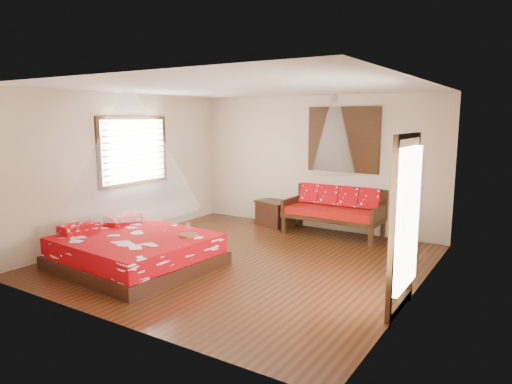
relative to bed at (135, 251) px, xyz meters
The scene contains 10 objects.
room 2.09m from the bed, 42.38° to the left, with size 5.54×5.54×2.84m.
bed is the anchor object (origin of this frame).
daybed 4.05m from the bed, 61.97° to the left, with size 1.93×0.86×0.98m.
storage_chest 3.66m from the bed, 82.44° to the left, with size 0.92×0.78×0.54m.
shutter_panel 4.64m from the bed, 64.02° to the left, with size 1.52×0.06×1.32m.
window_left 2.45m from the bed, 135.82° to the left, with size 0.10×1.74×1.34m.
glazed_door 4.13m from the bed, ahead, with size 0.08×1.02×2.16m.
wine_tray 0.92m from the bed, 30.37° to the left, with size 0.29×0.29×0.23m.
mosquito_net_main 1.60m from the bed, ahead, with size 2.07×2.07×1.80m, color white.
mosquito_net_daybed 4.29m from the bed, 61.02° to the left, with size 0.85×0.85×1.50m, color white.
Camera 1 is at (4.08, -6.05, 2.34)m, focal length 32.00 mm.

